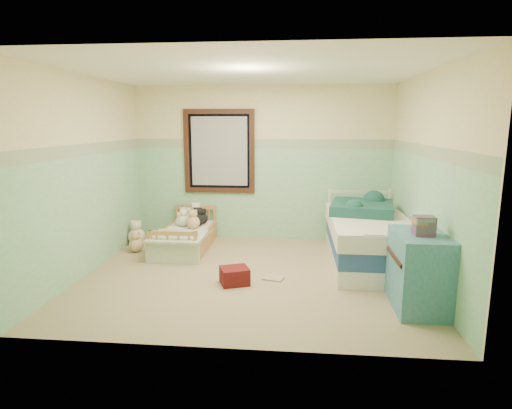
# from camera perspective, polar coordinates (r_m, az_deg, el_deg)

# --- Properties ---
(floor) EXTENTS (4.20, 3.60, 0.02)m
(floor) POSITION_cam_1_polar(r_m,az_deg,el_deg) (5.46, -0.78, -9.57)
(floor) COLOR gray
(floor) RESTS_ON ground
(ceiling) EXTENTS (4.20, 3.60, 0.02)m
(ceiling) POSITION_cam_1_polar(r_m,az_deg,el_deg) (5.16, -0.86, 17.68)
(ceiling) COLOR white
(ceiling) RESTS_ON wall_back
(wall_back) EXTENTS (4.20, 0.04, 2.50)m
(wall_back) POSITION_cam_1_polar(r_m,az_deg,el_deg) (6.94, 0.81, 5.51)
(wall_back) COLOR beige
(wall_back) RESTS_ON floor
(wall_front) EXTENTS (4.20, 0.04, 2.50)m
(wall_front) POSITION_cam_1_polar(r_m,az_deg,el_deg) (3.40, -4.13, -0.16)
(wall_front) COLOR beige
(wall_front) RESTS_ON floor
(wall_left) EXTENTS (0.04, 3.60, 2.50)m
(wall_left) POSITION_cam_1_polar(r_m,az_deg,el_deg) (5.78, -22.04, 3.64)
(wall_left) COLOR beige
(wall_left) RESTS_ON floor
(wall_right) EXTENTS (0.04, 3.60, 2.50)m
(wall_right) POSITION_cam_1_polar(r_m,az_deg,el_deg) (5.36, 22.16, 3.12)
(wall_right) COLOR beige
(wall_right) RESTS_ON floor
(wainscot_mint) EXTENTS (4.20, 0.01, 1.50)m
(wainscot_mint) POSITION_cam_1_polar(r_m,az_deg,el_deg) (6.99, 0.79, 1.42)
(wainscot_mint) COLOR #7CB38D
(wainscot_mint) RESTS_ON floor
(border_strip) EXTENTS (4.20, 0.01, 0.15)m
(border_strip) POSITION_cam_1_polar(r_m,az_deg,el_deg) (6.90, 0.81, 8.19)
(border_strip) COLOR #537554
(border_strip) RESTS_ON wall_back
(window_frame) EXTENTS (1.16, 0.06, 1.36)m
(window_frame) POSITION_cam_1_polar(r_m,az_deg,el_deg) (6.98, -4.99, 7.15)
(window_frame) COLOR black
(window_frame) RESTS_ON wall_back
(window_blinds) EXTENTS (0.92, 0.01, 1.12)m
(window_blinds) POSITION_cam_1_polar(r_m,az_deg,el_deg) (6.99, -4.98, 7.15)
(window_blinds) COLOR #B4B4B0
(window_blinds) RESTS_ON window_frame
(toddler_bed_frame) EXTENTS (0.70, 1.40, 0.18)m
(toddler_bed_frame) POSITION_cam_1_polar(r_m,az_deg,el_deg) (6.61, -9.43, -5.15)
(toddler_bed_frame) COLOR #AD733D
(toddler_bed_frame) RESTS_ON floor
(toddler_mattress) EXTENTS (0.64, 1.34, 0.12)m
(toddler_mattress) POSITION_cam_1_polar(r_m,az_deg,el_deg) (6.58, -9.47, -3.89)
(toddler_mattress) COLOR silver
(toddler_mattress) RESTS_ON toddler_bed_frame
(patchwork_quilt) EXTENTS (0.76, 0.70, 0.03)m
(patchwork_quilt) POSITION_cam_1_polar(r_m,az_deg,el_deg) (6.15, -10.53, -4.23)
(patchwork_quilt) COLOR #7793B8
(patchwork_quilt) RESTS_ON toddler_mattress
(plush_bed_brown) EXTENTS (0.19, 0.19, 0.19)m
(plush_bed_brown) POSITION_cam_1_polar(r_m,az_deg,el_deg) (7.05, -9.65, -1.62)
(plush_bed_brown) COLOR brown
(plush_bed_brown) RESTS_ON toddler_mattress
(plush_bed_white) EXTENTS (0.22, 0.22, 0.22)m
(plush_bed_white) POSITION_cam_1_polar(r_m,az_deg,el_deg) (6.99, -8.08, -1.51)
(plush_bed_white) COLOR silver
(plush_bed_white) RESTS_ON toddler_mattress
(plush_bed_tan) EXTENTS (0.20, 0.20, 0.20)m
(plush_bed_tan) POSITION_cam_1_polar(r_m,az_deg,el_deg) (6.83, -9.73, -1.98)
(plush_bed_tan) COLOR tan
(plush_bed_tan) RESTS_ON toddler_mattress
(plush_bed_dark) EXTENTS (0.20, 0.20, 0.20)m
(plush_bed_dark) POSITION_cam_1_polar(r_m,az_deg,el_deg) (6.77, -7.85, -2.01)
(plush_bed_dark) COLOR black
(plush_bed_dark) RESTS_ON toddler_mattress
(plush_floor_cream) EXTENTS (0.27, 0.27, 0.27)m
(plush_floor_cream) POSITION_cam_1_polar(r_m,az_deg,el_deg) (7.00, -15.81, -4.17)
(plush_floor_cream) COLOR #F4E2C5
(plush_floor_cream) RESTS_ON floor
(plush_floor_tan) EXTENTS (0.21, 0.21, 0.21)m
(plush_floor_tan) POSITION_cam_1_polar(r_m,az_deg,el_deg) (6.61, -15.87, -5.29)
(plush_floor_tan) COLOR tan
(plush_floor_tan) RESTS_ON floor
(twin_bed_frame) EXTENTS (0.98, 1.96, 0.22)m
(twin_bed_frame) POSITION_cam_1_polar(r_m,az_deg,el_deg) (6.03, 14.76, -6.75)
(twin_bed_frame) COLOR silver
(twin_bed_frame) RESTS_ON floor
(twin_boxspring) EXTENTS (0.98, 1.96, 0.22)m
(twin_boxspring) POSITION_cam_1_polar(r_m,az_deg,el_deg) (5.97, 14.86, -4.74)
(twin_boxspring) COLOR navy
(twin_boxspring) RESTS_ON twin_bed_frame
(twin_mattress) EXTENTS (1.02, 2.00, 0.22)m
(twin_mattress) POSITION_cam_1_polar(r_m,az_deg,el_deg) (5.91, 14.96, -2.68)
(twin_mattress) COLOR #F3E7CD
(twin_mattress) RESTS_ON twin_boxspring
(teal_blanket) EXTENTS (0.98, 1.02, 0.14)m
(teal_blanket) POSITION_cam_1_polar(r_m,az_deg,el_deg) (6.16, 14.14, -0.40)
(teal_blanket) COLOR #173A34
(teal_blanket) RESTS_ON twin_mattress
(dresser) EXTENTS (0.50, 0.80, 0.80)m
(dresser) POSITION_cam_1_polar(r_m,az_deg,el_deg) (4.73, 21.09, -8.37)
(dresser) COLOR #326B72
(dresser) RESTS_ON floor
(book_stack) EXTENTS (0.20, 0.15, 0.20)m
(book_stack) POSITION_cam_1_polar(r_m,az_deg,el_deg) (4.53, 21.74, -2.69)
(book_stack) COLOR brown
(book_stack) RESTS_ON dresser
(red_pillow) EXTENTS (0.40, 0.38, 0.20)m
(red_pillow) POSITION_cam_1_polar(r_m,az_deg,el_deg) (5.15, -2.91, -9.58)
(red_pillow) COLOR maroon
(red_pillow) RESTS_ON floor
(floor_book) EXTENTS (0.28, 0.24, 0.02)m
(floor_book) POSITION_cam_1_polar(r_m,az_deg,el_deg) (5.33, 2.36, -9.89)
(floor_book) COLOR orange
(floor_book) RESTS_ON floor
(extra_plush_0) EXTENTS (0.16, 0.16, 0.16)m
(extra_plush_0) POSITION_cam_1_polar(r_m,az_deg,el_deg) (6.79, -8.15, -2.15)
(extra_plush_0) COLOR #F4E2C5
(extra_plush_0) RESTS_ON toddler_mattress
(extra_plush_1) EXTENTS (0.17, 0.17, 0.17)m
(extra_plush_1) POSITION_cam_1_polar(r_m,az_deg,el_deg) (7.05, -9.11, -1.68)
(extra_plush_1) COLOR #F4E2C5
(extra_plush_1) RESTS_ON toddler_mattress
(extra_plush_2) EXTENTS (0.18, 0.18, 0.18)m
(extra_plush_2) POSITION_cam_1_polar(r_m,az_deg,el_deg) (6.77, -9.73, -2.14)
(extra_plush_2) COLOR silver
(extra_plush_2) RESTS_ON toddler_mattress
(extra_plush_3) EXTENTS (0.21, 0.21, 0.21)m
(extra_plush_3) POSITION_cam_1_polar(r_m,az_deg,el_deg) (6.57, -8.48, -2.40)
(extra_plush_3) COLOR tan
(extra_plush_3) RESTS_ON toddler_mattress
(extra_plush_4) EXTENTS (0.15, 0.15, 0.15)m
(extra_plush_4) POSITION_cam_1_polar(r_m,az_deg,el_deg) (6.81, -10.16, -2.23)
(extra_plush_4) COLOR silver
(extra_plush_4) RESTS_ON toddler_mattress
(extra_plush_5) EXTENTS (0.17, 0.17, 0.17)m
(extra_plush_5) POSITION_cam_1_polar(r_m,az_deg,el_deg) (6.89, -7.21, -1.89)
(extra_plush_5) COLOR black
(extra_plush_5) RESTS_ON toddler_mattress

